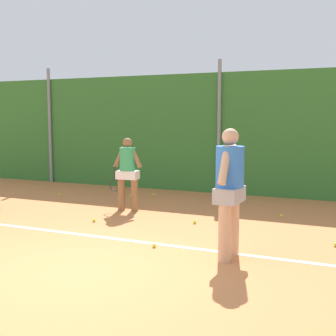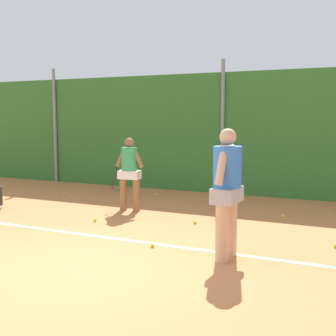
{
  "view_description": "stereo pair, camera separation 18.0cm",
  "coord_description": "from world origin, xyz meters",
  "px_view_note": "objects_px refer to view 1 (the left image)",
  "views": [
    {
      "loc": [
        3.37,
        -4.62,
        2.03
      ],
      "look_at": [
        0.27,
        2.6,
        1.13
      ],
      "focal_mm": 46.95,
      "sensor_mm": 36.0,
      "label": 1
    },
    {
      "loc": [
        3.54,
        -4.55,
        2.03
      ],
      "look_at": [
        0.27,
        2.6,
        1.13
      ],
      "focal_mm": 46.95,
      "sensor_mm": 36.0,
      "label": 2
    }
  ],
  "objects_px": {
    "player_foreground_near": "(230,186)",
    "tennis_ball_2": "(281,216)",
    "tennis_ball_3": "(154,245)",
    "tennis_ball_7": "(130,196)",
    "tennis_ball_8": "(154,195)",
    "tennis_ball_9": "(60,195)",
    "tennis_ball_5": "(94,220)",
    "tennis_ball_1": "(336,245)",
    "tennis_ball_6": "(195,222)",
    "player_midcourt": "(127,170)"
  },
  "relations": [
    {
      "from": "tennis_ball_3",
      "to": "tennis_ball_5",
      "type": "distance_m",
      "value": 2.1
    },
    {
      "from": "tennis_ball_9",
      "to": "tennis_ball_8",
      "type": "bearing_deg",
      "value": 22.56
    },
    {
      "from": "tennis_ball_3",
      "to": "tennis_ball_9",
      "type": "height_order",
      "value": "same"
    },
    {
      "from": "tennis_ball_1",
      "to": "tennis_ball_9",
      "type": "height_order",
      "value": "same"
    },
    {
      "from": "player_midcourt",
      "to": "tennis_ball_7",
      "type": "bearing_deg",
      "value": -69.18
    },
    {
      "from": "tennis_ball_1",
      "to": "tennis_ball_8",
      "type": "xyz_separation_m",
      "value": [
        -4.57,
        2.97,
        0.0
      ]
    },
    {
      "from": "player_midcourt",
      "to": "tennis_ball_6",
      "type": "distance_m",
      "value": 2.04
    },
    {
      "from": "tennis_ball_2",
      "to": "tennis_ball_5",
      "type": "relative_size",
      "value": 1.0
    },
    {
      "from": "tennis_ball_6",
      "to": "tennis_ball_8",
      "type": "relative_size",
      "value": 1.0
    },
    {
      "from": "player_midcourt",
      "to": "tennis_ball_3",
      "type": "bearing_deg",
      "value": 121.48
    },
    {
      "from": "player_foreground_near",
      "to": "tennis_ball_2",
      "type": "xyz_separation_m",
      "value": [
        0.29,
        3.0,
        -1.02
      ]
    },
    {
      "from": "player_midcourt",
      "to": "tennis_ball_1",
      "type": "distance_m",
      "value": 4.56
    },
    {
      "from": "tennis_ball_1",
      "to": "tennis_ball_9",
      "type": "distance_m",
      "value": 7.14
    },
    {
      "from": "tennis_ball_3",
      "to": "tennis_ball_6",
      "type": "distance_m",
      "value": 1.73
    },
    {
      "from": "tennis_ball_1",
      "to": "tennis_ball_2",
      "type": "distance_m",
      "value": 2.11
    },
    {
      "from": "tennis_ball_9",
      "to": "tennis_ball_5",
      "type": "bearing_deg",
      "value": -41.29
    },
    {
      "from": "tennis_ball_1",
      "to": "tennis_ball_3",
      "type": "relative_size",
      "value": 1.0
    },
    {
      "from": "tennis_ball_2",
      "to": "tennis_ball_3",
      "type": "bearing_deg",
      "value": -116.98
    },
    {
      "from": "tennis_ball_3",
      "to": "tennis_ball_7",
      "type": "bearing_deg",
      "value": 122.84
    },
    {
      "from": "tennis_ball_3",
      "to": "tennis_ball_7",
      "type": "xyz_separation_m",
      "value": [
        -2.45,
        3.8,
        0.0
      ]
    },
    {
      "from": "tennis_ball_5",
      "to": "tennis_ball_6",
      "type": "xyz_separation_m",
      "value": [
        1.86,
        0.65,
        0.0
      ]
    },
    {
      "from": "tennis_ball_3",
      "to": "tennis_ball_6",
      "type": "bearing_deg",
      "value": 88.16
    },
    {
      "from": "tennis_ball_8",
      "to": "tennis_ball_3",
      "type": "bearing_deg",
      "value": -64.89
    },
    {
      "from": "tennis_ball_1",
      "to": "tennis_ball_6",
      "type": "relative_size",
      "value": 1.0
    },
    {
      "from": "tennis_ball_2",
      "to": "tennis_ball_1",
      "type": "bearing_deg",
      "value": -57.74
    },
    {
      "from": "tennis_ball_8",
      "to": "tennis_ball_9",
      "type": "xyz_separation_m",
      "value": [
        -2.28,
        -0.95,
        0.0
      ]
    },
    {
      "from": "tennis_ball_3",
      "to": "tennis_ball_5",
      "type": "xyz_separation_m",
      "value": [
        -1.81,
        1.08,
        0.0
      ]
    },
    {
      "from": "tennis_ball_8",
      "to": "player_foreground_near",
      "type": "bearing_deg",
      "value": -52.97
    },
    {
      "from": "player_midcourt",
      "to": "tennis_ball_8",
      "type": "xyz_separation_m",
      "value": [
        -0.23,
        1.86,
        -0.86
      ]
    },
    {
      "from": "player_foreground_near",
      "to": "tennis_ball_8",
      "type": "distance_m",
      "value": 5.34
    },
    {
      "from": "tennis_ball_6",
      "to": "tennis_ball_9",
      "type": "relative_size",
      "value": 1.0
    },
    {
      "from": "tennis_ball_7",
      "to": "tennis_ball_3",
      "type": "bearing_deg",
      "value": -57.16
    },
    {
      "from": "tennis_ball_5",
      "to": "tennis_ball_7",
      "type": "height_order",
      "value": "same"
    },
    {
      "from": "tennis_ball_8",
      "to": "tennis_ball_9",
      "type": "distance_m",
      "value": 2.46
    },
    {
      "from": "tennis_ball_7",
      "to": "tennis_ball_8",
      "type": "xyz_separation_m",
      "value": [
        0.51,
        0.34,
        0.0
      ]
    },
    {
      "from": "tennis_ball_6",
      "to": "tennis_ball_7",
      "type": "height_order",
      "value": "same"
    },
    {
      "from": "player_foreground_near",
      "to": "tennis_ball_9",
      "type": "distance_m",
      "value": 6.41
    },
    {
      "from": "player_foreground_near",
      "to": "tennis_ball_1",
      "type": "relative_size",
      "value": 28.57
    },
    {
      "from": "tennis_ball_2",
      "to": "tennis_ball_3",
      "type": "relative_size",
      "value": 1.0
    },
    {
      "from": "tennis_ball_6",
      "to": "tennis_ball_7",
      "type": "xyz_separation_m",
      "value": [
        -2.51,
        2.07,
        0.0
      ]
    },
    {
      "from": "tennis_ball_8",
      "to": "tennis_ball_9",
      "type": "bearing_deg",
      "value": -157.44
    },
    {
      "from": "tennis_ball_5",
      "to": "tennis_ball_9",
      "type": "distance_m",
      "value": 3.21
    },
    {
      "from": "tennis_ball_9",
      "to": "tennis_ball_7",
      "type": "bearing_deg",
      "value": 18.81
    },
    {
      "from": "tennis_ball_6",
      "to": "tennis_ball_9",
      "type": "bearing_deg",
      "value": 161.03
    },
    {
      "from": "player_foreground_near",
      "to": "tennis_ball_7",
      "type": "relative_size",
      "value": 28.57
    },
    {
      "from": "tennis_ball_6",
      "to": "tennis_ball_7",
      "type": "bearing_deg",
      "value": 140.46
    },
    {
      "from": "player_midcourt",
      "to": "tennis_ball_7",
      "type": "xyz_separation_m",
      "value": [
        -0.74,
        1.52,
        -0.86
      ]
    },
    {
      "from": "player_midcourt",
      "to": "tennis_ball_5",
      "type": "xyz_separation_m",
      "value": [
        -0.1,
        -1.2,
        -0.86
      ]
    },
    {
      "from": "tennis_ball_3",
      "to": "tennis_ball_7",
      "type": "relative_size",
      "value": 1.0
    },
    {
      "from": "player_foreground_near",
      "to": "tennis_ball_3",
      "type": "xyz_separation_m",
      "value": [
        -1.22,
        0.04,
        -1.02
      ]
    }
  ]
}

